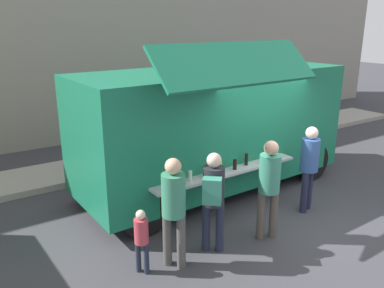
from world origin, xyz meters
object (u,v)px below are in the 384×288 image
(customer_extra_browsing, at_px, (309,162))
(child_near_queue, at_px, (141,236))
(customer_front_ordering, at_px, (269,181))
(customer_rear_waiting, at_px, (174,204))
(food_truck_main, at_px, (213,126))
(customer_mid_with_backpack, at_px, (213,193))
(trash_bin, at_px, (264,124))

(customer_extra_browsing, height_order, child_near_queue, customer_extra_browsing)
(customer_front_ordering, height_order, customer_rear_waiting, customer_front_ordering)
(customer_rear_waiting, bearing_deg, food_truck_main, 7.62)
(customer_rear_waiting, relative_size, customer_extra_browsing, 1.02)
(customer_rear_waiting, distance_m, customer_extra_browsing, 3.23)
(customer_mid_with_backpack, distance_m, child_near_queue, 1.32)
(customer_front_ordering, xyz_separation_m, customer_mid_with_backpack, (-1.07, 0.16, -0.02))
(food_truck_main, height_order, customer_mid_with_backpack, food_truck_main)
(customer_extra_browsing, bearing_deg, customer_front_ordering, 84.96)
(trash_bin, bearing_deg, customer_extra_browsing, -123.53)
(customer_front_ordering, height_order, customer_mid_with_backpack, customer_front_ordering)
(customer_front_ordering, xyz_separation_m, customer_extra_browsing, (1.42, 0.35, -0.02))
(trash_bin, relative_size, child_near_queue, 1.00)
(customer_rear_waiting, xyz_separation_m, customer_extra_browsing, (3.23, 0.19, -0.02))
(food_truck_main, distance_m, child_near_queue, 3.57)
(customer_front_ordering, bearing_deg, trash_bin, -21.69)
(child_near_queue, bearing_deg, customer_rear_waiting, -49.21)
(trash_bin, xyz_separation_m, customer_extra_browsing, (-2.84, -4.28, 0.53))
(customer_mid_with_backpack, height_order, customer_extra_browsing, customer_extra_browsing)
(trash_bin, relative_size, customer_rear_waiting, 0.59)
(trash_bin, distance_m, customer_mid_with_backpack, 6.98)
(food_truck_main, relative_size, customer_extra_browsing, 3.47)
(trash_bin, height_order, customer_front_ordering, customer_front_ordering)
(customer_rear_waiting, bearing_deg, customer_extra_browsing, -32.08)
(customer_mid_with_backpack, xyz_separation_m, child_near_queue, (-1.24, 0.11, -0.43))
(trash_bin, distance_m, child_near_queue, 7.88)
(customer_mid_with_backpack, relative_size, customer_extra_browsing, 0.98)
(child_near_queue, bearing_deg, customer_mid_with_backpack, -41.59)
(food_truck_main, bearing_deg, customer_rear_waiting, -138.90)
(food_truck_main, height_order, customer_rear_waiting, food_truck_main)
(customer_mid_with_backpack, bearing_deg, child_near_queue, 126.46)
(customer_front_ordering, height_order, child_near_queue, customer_front_ordering)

